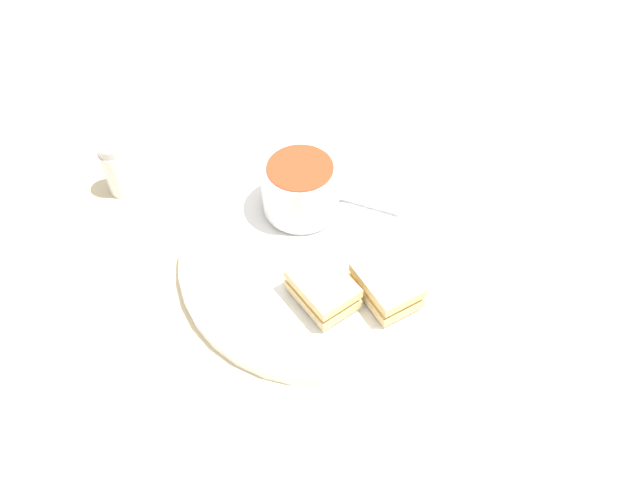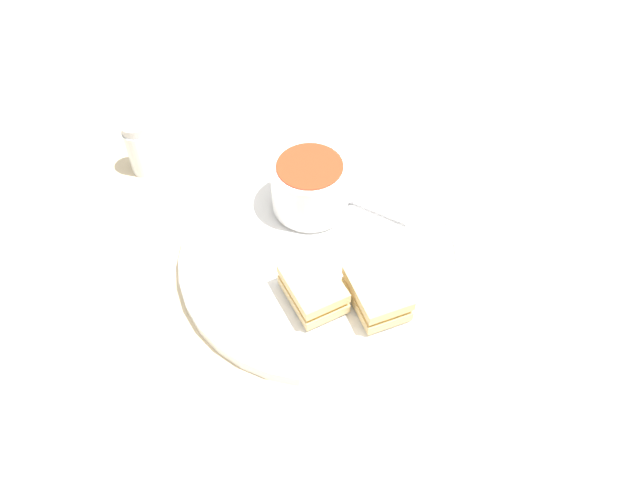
% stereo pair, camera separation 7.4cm
% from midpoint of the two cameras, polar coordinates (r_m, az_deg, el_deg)
% --- Properties ---
extents(ground_plane, '(2.40, 2.40, 0.00)m').
position_cam_midpoint_polar(ground_plane, '(0.77, 2.74, -2.07)').
color(ground_plane, beige).
extents(plate, '(0.34, 0.34, 0.02)m').
position_cam_midpoint_polar(plate, '(0.76, 2.77, -1.56)').
color(plate, white).
rests_on(plate, ground_plane).
extents(soup_bowl, '(0.10, 0.10, 0.07)m').
position_cam_midpoint_polar(soup_bowl, '(0.78, 1.81, 4.86)').
color(soup_bowl, white).
rests_on(soup_bowl, plate).
extents(spoon, '(0.10, 0.07, 0.01)m').
position_cam_midpoint_polar(spoon, '(0.81, 5.27, 3.72)').
color(spoon, silver).
rests_on(spoon, plate).
extents(sandwich_half_near, '(0.08, 0.09, 0.03)m').
position_cam_midpoint_polar(sandwich_half_near, '(0.70, 2.39, -4.64)').
color(sandwich_half_near, '#DBBC7F').
rests_on(sandwich_half_near, plate).
extents(sandwich_half_far, '(0.07, 0.09, 0.03)m').
position_cam_midpoint_polar(sandwich_half_far, '(0.70, 8.28, -5.02)').
color(sandwich_half_far, '#DBBC7F').
rests_on(sandwich_half_far, plate).
extents(salt_shaker, '(0.04, 0.04, 0.08)m').
position_cam_midpoint_polar(salt_shaker, '(0.88, -13.80, 8.06)').
color(salt_shaker, silver).
rests_on(salt_shaker, ground_plane).
extents(menu_sheet, '(0.25, 0.30, 0.00)m').
position_cam_midpoint_polar(menu_sheet, '(1.02, 7.70, 13.11)').
color(menu_sheet, white).
rests_on(menu_sheet, ground_plane).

